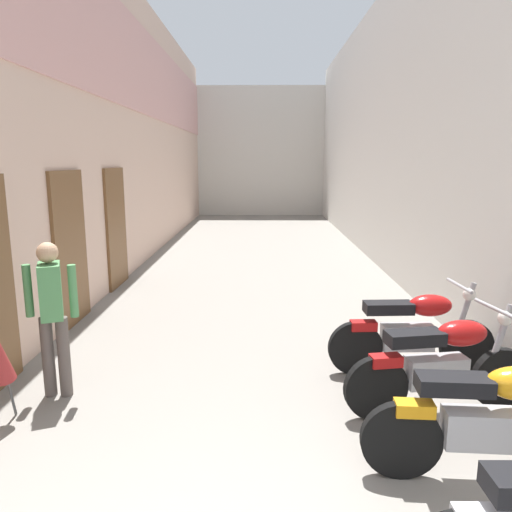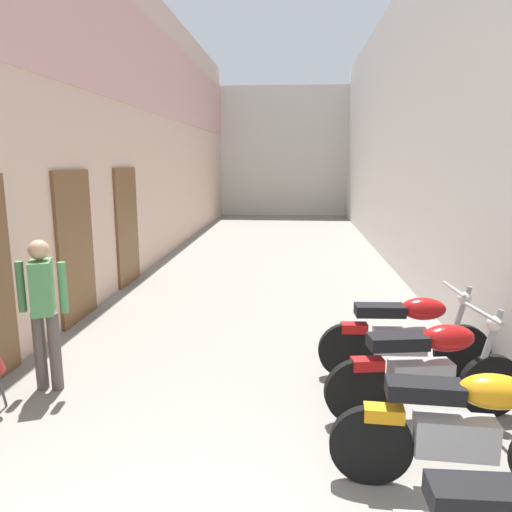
{
  "view_description": "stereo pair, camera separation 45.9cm",
  "coord_description": "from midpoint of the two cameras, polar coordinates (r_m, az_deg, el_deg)",
  "views": [
    {
      "loc": [
        0.07,
        -1.14,
        2.33
      ],
      "look_at": [
        -0.02,
        5.61,
        1.0
      ],
      "focal_mm": 34.08,
      "sensor_mm": 36.0,
      "label": 1
    },
    {
      "loc": [
        0.53,
        -1.12,
        2.33
      ],
      "look_at": [
        -0.02,
        5.61,
        1.0
      ],
      "focal_mm": 34.08,
      "sensor_mm": 36.0,
      "label": 2
    }
  ],
  "objects": [
    {
      "name": "ground_plane",
      "position": [
        9.38,
        2.66,
        -3.26
      ],
      "size": [
        35.89,
        35.89,
        0.0
      ],
      "primitive_type": "plane",
      "color": "gray"
    },
    {
      "name": "building_left",
      "position": [
        11.48,
        -11.77,
        14.47
      ],
      "size": [
        0.45,
        19.89,
        6.04
      ],
      "color": "beige",
      "rests_on": "ground"
    },
    {
      "name": "building_far_end",
      "position": [
        22.03,
        3.94,
        12.08
      ],
      "size": [
        8.35,
        2.0,
        5.39
      ],
      "primitive_type": "cube",
      "color": "beige",
      "rests_on": "ground"
    },
    {
      "name": "motorcycle_second",
      "position": [
        3.98,
        26.52,
        -17.55
      ],
      "size": [
        1.85,
        0.58,
        1.04
      ],
      "color": "black",
      "rests_on": "ground"
    },
    {
      "name": "motorcycle_third",
      "position": [
        4.81,
        22.14,
        -12.11
      ],
      "size": [
        1.84,
        0.58,
        1.04
      ],
      "color": "black",
      "rests_on": "ground"
    },
    {
      "name": "pedestrian_mid_alley",
      "position": [
        5.26,
        -21.42,
        -5.28
      ],
      "size": [
        0.52,
        0.39,
        1.57
      ],
      "color": "#564C47",
      "rests_on": "ground"
    },
    {
      "name": "building_right",
      "position": [
        11.39,
        18.25,
        13.89
      ],
      "size": [
        0.45,
        19.89,
        5.97
      ],
      "color": "silver",
      "rests_on": "ground"
    },
    {
      "name": "motorcycle_fourth",
      "position": [
        5.6,
        19.45,
        -8.61
      ],
      "size": [
        1.85,
        0.58,
        1.04
      ],
      "color": "black",
      "rests_on": "ground"
    }
  ]
}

